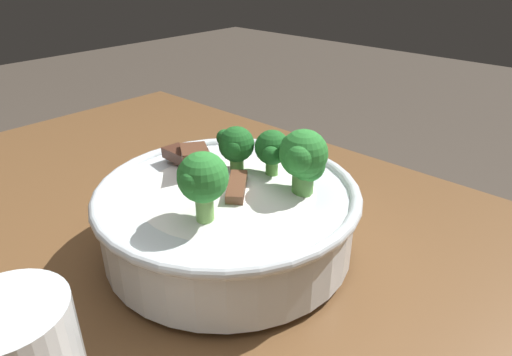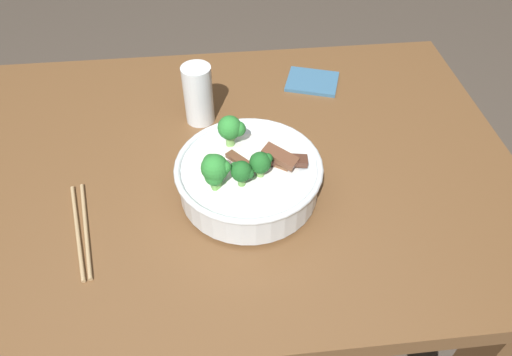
# 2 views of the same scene
# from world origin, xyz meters

# --- Properties ---
(rice_bowl) EXTENTS (0.26, 0.26, 0.14)m
(rice_bowl) POSITION_xyz_m (0.12, -0.09, 0.86)
(rice_bowl) COLOR silver
(rice_bowl) RESTS_ON dining_table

